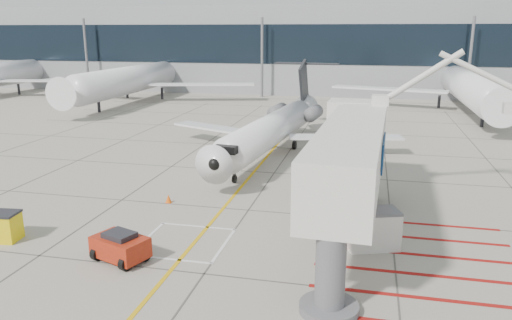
% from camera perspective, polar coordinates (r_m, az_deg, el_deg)
% --- Properties ---
extents(ground_plane, '(260.00, 260.00, 0.00)m').
position_cam_1_polar(ground_plane, '(25.41, -3.05, -8.81)').
color(ground_plane, '#9E9788').
rests_on(ground_plane, ground).
extents(regional_jet, '(24.29, 29.24, 7.09)m').
position_cam_1_polar(regional_jet, '(39.10, 0.89, 4.96)').
color(regional_jet, white).
rests_on(regional_jet, ground_plane).
extents(jet_bridge, '(9.97, 19.55, 7.65)m').
position_cam_1_polar(jet_bridge, '(24.02, 10.69, -0.77)').
color(jet_bridge, silver).
rests_on(jet_bridge, ground_plane).
extents(pushback_tug, '(2.82, 2.28, 1.43)m').
position_cam_1_polar(pushback_tug, '(23.53, -15.25, -9.43)').
color(pushback_tug, '#A82510').
rests_on(pushback_tug, ground_plane).
extents(spill_bin, '(1.81, 1.31, 1.47)m').
position_cam_1_polar(spill_bin, '(27.81, -27.12, -6.74)').
color(spill_bin, yellow).
rests_on(spill_bin, ground_plane).
extents(baggage_cart, '(1.89, 1.30, 1.13)m').
position_cam_1_polar(baggage_cart, '(29.94, 8.88, -4.14)').
color(baggage_cart, '#595A5E').
rests_on(baggage_cart, ground_plane).
extents(ground_power_unit, '(2.71, 2.08, 1.90)m').
position_cam_1_polar(ground_power_unit, '(24.52, 13.16, -7.69)').
color(ground_power_unit, silver).
rests_on(ground_power_unit, ground_plane).
extents(cone_nose, '(0.37, 0.37, 0.52)m').
position_cam_1_polar(cone_nose, '(30.60, -9.97, -4.37)').
color(cone_nose, '#ED580C').
rests_on(cone_nose, ground_plane).
extents(cone_side, '(0.36, 0.36, 0.50)m').
position_cam_1_polar(cone_side, '(30.79, 4.39, -4.08)').
color(cone_side, '#FA530D').
rests_on(cone_side, ground_plane).
extents(terminal_building, '(180.00, 28.00, 14.00)m').
position_cam_1_polar(terminal_building, '(92.53, 15.38, 12.18)').
color(terminal_building, gray).
rests_on(terminal_building, ground_plane).
extents(terminal_glass_band, '(180.00, 0.10, 6.00)m').
position_cam_1_polar(terminal_glass_band, '(78.46, 15.80, 12.54)').
color(terminal_glass_band, black).
rests_on(terminal_glass_band, ground_plane).
extents(bg_aircraft_b, '(34.37, 38.19, 11.46)m').
position_cam_1_polar(bg_aircraft_b, '(76.29, -13.45, 10.93)').
color(bg_aircraft_b, silver).
rests_on(bg_aircraft_b, ground_plane).
extents(bg_aircraft_c, '(34.18, 37.98, 11.39)m').
position_cam_1_polar(bg_aircraft_c, '(69.58, 23.09, 9.84)').
color(bg_aircraft_c, silver).
rests_on(bg_aircraft_c, ground_plane).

